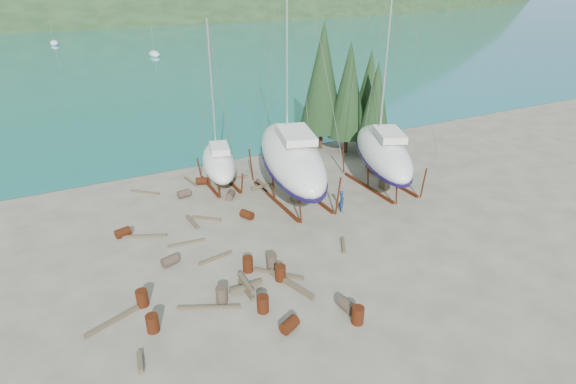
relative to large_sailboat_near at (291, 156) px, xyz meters
name	(u,v)px	position (x,y,z in m)	size (l,w,h in m)	color
ground	(285,246)	(-3.46, -5.75, -3.31)	(600.00, 600.00, 0.00)	#5B5548
bay_water	(54,6)	(-3.46, 309.25, -3.31)	(700.00, 700.00, 0.00)	#166E72
far_hill	(53,6)	(-3.46, 314.25, -3.31)	(800.00, 360.00, 110.00)	black
far_house_center	(8,14)	(-23.46, 184.25, -0.39)	(6.60, 5.60, 5.60)	beige
far_house_right	(143,11)	(26.54, 184.25, -0.39)	(6.60, 5.60, 5.60)	beige
cypress_near_right	(349,90)	(9.04, 6.25, 2.48)	(3.60, 3.60, 10.00)	black
cypress_mid_right	(376,103)	(10.54, 4.25, 1.61)	(3.06, 3.06, 8.50)	black
cypress_back_left	(323,78)	(7.54, 8.25, 3.35)	(4.14, 4.14, 11.50)	black
cypress_far_right	(369,91)	(12.04, 7.25, 1.90)	(3.24, 3.24, 9.00)	black
moored_boat_mid	(154,54)	(6.54, 74.25, -2.92)	(2.00, 5.00, 6.05)	silver
moored_boat_far	(54,43)	(-11.46, 104.25, -2.92)	(2.00, 5.00, 6.05)	silver
large_sailboat_near	(291,156)	(0.00, 0.00, 0.00)	(7.27, 13.62, 20.58)	silver
large_sailboat_far	(383,151)	(7.11, -1.34, -0.46)	(7.44, 11.38, 17.45)	silver
small_sailboat_shore	(219,162)	(-3.91, 4.48, -1.30)	(4.14, 7.99, 12.21)	silver
worker	(342,201)	(2.08, -3.47, -2.54)	(0.56, 0.37, 1.55)	navy
drum_0	(152,323)	(-12.13, -9.37, -2.87)	(0.58, 0.58, 0.88)	#5B1E0F
drum_1	(347,305)	(-3.49, -12.28, -3.02)	(0.58, 0.58, 0.88)	#2D2823
drum_2	(123,232)	(-11.93, -0.02, -3.02)	(0.58, 0.58, 0.88)	#5B1E0F
drum_4	(202,181)	(-5.12, 5.37, -3.02)	(0.58, 0.58, 0.88)	#5B1E0F
drum_5	(272,261)	(-5.17, -7.39, -2.87)	(0.58, 0.58, 0.88)	#2D2823
drum_6	(247,215)	(-4.14, -1.43, -3.02)	(0.58, 0.58, 0.88)	#5B1E0F
drum_7	(358,315)	(-3.54, -13.24, -2.87)	(0.58, 0.58, 0.88)	#5B1E0F
drum_8	(142,298)	(-12.18, -7.32, -2.87)	(0.58, 0.58, 0.88)	#5B1E0F
drum_9	(184,194)	(-7.00, 3.75, -3.02)	(0.58, 0.58, 0.88)	#2D2823
drum_10	(248,264)	(-6.45, -7.05, -2.87)	(0.58, 0.58, 0.88)	#5B1E0F
drum_11	(230,195)	(-4.05, 1.94, -3.02)	(0.58, 0.58, 0.88)	#2D2823
drum_12	(290,325)	(-6.58, -12.20, -3.02)	(0.58, 0.58, 0.88)	#5B1E0F
drum_13	(263,304)	(-7.12, -10.47, -2.87)	(0.58, 0.58, 0.88)	#5B1E0F
drum_14	(280,273)	(-5.23, -8.60, -2.87)	(0.58, 0.58, 0.88)	#5B1E0F
drum_15	(170,261)	(-10.12, -4.49, -3.02)	(0.58, 0.58, 0.88)	#2D2823
drum_16	(222,295)	(-8.64, -8.89, -2.87)	(0.58, 0.58, 0.88)	#2D2823
timber_0	(145,192)	(-9.44, 5.85, -3.24)	(0.14, 2.38, 0.14)	brown
timber_3	(209,307)	(-9.39, -9.06, -3.24)	(0.15, 3.10, 0.15)	brown
timber_4	(206,218)	(-6.62, -0.31, -3.22)	(0.17, 2.01, 0.17)	brown
timber_5	(279,274)	(-5.13, -8.17, -3.23)	(0.16, 2.84, 0.16)	brown
timber_6	(236,178)	(-2.39, 5.09, -3.22)	(0.19, 2.08, 0.19)	brown
timber_7	(343,245)	(-0.37, -7.37, -3.22)	(0.17, 1.73, 0.17)	brown
timber_8	(192,222)	(-7.62, -0.39, -3.22)	(0.19, 1.96, 0.19)	brown
timber_9	(190,181)	(-5.80, 6.18, -3.24)	(0.15, 2.09, 0.15)	brown
timber_11	(186,243)	(-8.68, -2.72, -3.23)	(0.15, 2.24, 0.15)	brown
timber_12	(215,258)	(-7.66, -5.11, -3.23)	(0.17, 2.11, 0.17)	brown
timber_13	(140,362)	(-13.07, -11.10, -3.20)	(0.22, 1.12, 0.22)	brown
timber_14	(112,321)	(-13.71, -7.94, -3.22)	(0.18, 2.71, 0.18)	brown
timber_16	(291,284)	(-4.99, -9.33, -3.20)	(0.23, 3.25, 0.23)	brown
timber_17	(145,236)	(-10.78, -0.73, -3.23)	(0.16, 2.71, 0.16)	brown
timber_pile_fore	(246,287)	(-7.24, -8.67, -3.01)	(1.80, 1.80, 0.60)	brown
timber_pile_aft	(262,186)	(-1.33, 2.28, -3.01)	(1.80, 1.80, 0.60)	brown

